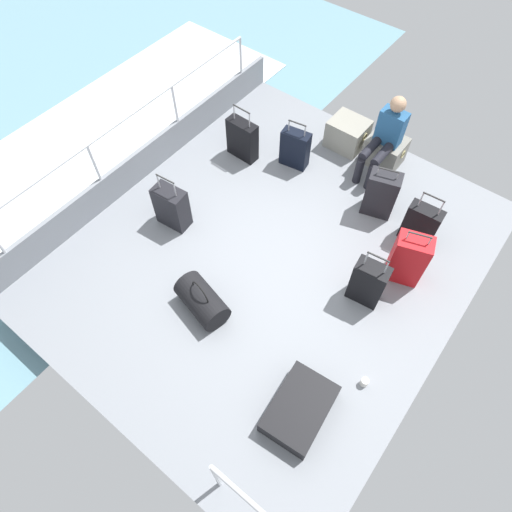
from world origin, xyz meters
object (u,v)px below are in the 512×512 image
Objects in this scene: suitcase_7 at (295,149)px; paper_cup at (364,382)px; suitcase_2 at (300,409)px; suitcase_5 at (421,224)px; duffel_bag at (202,301)px; cargo_crate_1 at (385,151)px; suitcase_6 at (368,283)px; suitcase_4 at (381,194)px; suitcase_1 at (242,139)px; suitcase_0 at (172,207)px; suitcase_3 at (408,259)px; passenger_seated at (385,137)px; cargo_crate_0 at (347,134)px.

paper_cup is at bearing -41.73° from suitcase_7.
suitcase_5 reaches higher than suitcase_2.
suitcase_7 is 1.07× the size of duffel_bag.
suitcase_6 is (0.90, -2.06, 0.11)m from cargo_crate_1.
suitcase_7 is at bearing 101.63° from duffel_bag.
suitcase_2 is 3.43m from suitcase_7.
suitcase_4 reaches higher than cargo_crate_1.
suitcase_7 is at bearing 126.17° from suitcase_2.
suitcase_5 is at bearing 3.87° from suitcase_1.
suitcase_3 reaches higher than suitcase_0.
duffel_bag is at bearing -32.33° from suitcase_0.
suitcase_3 is at bearing -78.65° from suitcase_5.
suitcase_0 is 1.48m from suitcase_1.
suitcase_5 is (0.61, -0.10, -0.04)m from suitcase_4.
suitcase_5 is at bearing 91.74° from suitcase_2.
suitcase_1 reaches higher than suitcase_5.
passenger_seated reaches higher than suitcase_0.
suitcase_7 is at bearing 71.40° from suitcase_0.
cargo_crate_0 is 0.50× the size of passenger_seated.
cargo_crate_1 is 0.66× the size of suitcase_1.
suitcase_0 is 1.88m from suitcase_7.
paper_cup is at bearing -6.55° from suitcase_0.
paper_cup is at bearing -30.75° from suitcase_1.
suitcase_7 is (-0.96, -0.62, -0.30)m from passenger_seated.
suitcase_3 is at bearing -8.63° from suitcase_1.
paper_cup is at bearing -55.27° from cargo_crate_0.
suitcase_1 is 1.19× the size of duffel_bag.
suitcase_1 is at bearing -176.13° from suitcase_5.
paper_cup is (2.39, -2.13, -0.23)m from suitcase_7.
cargo_crate_1 is at bearing 113.64° from suitcase_6.
cargo_crate_0 is at bearing 139.81° from suitcase_4.
paper_cup is at bearing -77.46° from suitcase_5.
suitcase_1 is 1.02× the size of suitcase_2.
suitcase_5 is at bearing -43.58° from cargo_crate_1.
suitcase_4 is at bearing -1.53° from suitcase_7.
suitcase_4 is 1.34m from suitcase_7.
cargo_crate_0 is 0.71m from passenger_seated.
suitcase_4 is 0.62m from suitcase_5.
suitcase_5 reaches higher than suitcase_7.
suitcase_2 is 0.96× the size of suitcase_6.
duffel_bag is (-0.45, -3.11, -0.41)m from passenger_seated.
passenger_seated reaches higher than suitcase_4.
suitcase_4 is at bearing -40.19° from cargo_crate_0.
cargo_crate_0 is 3.54m from paper_cup.
suitcase_5 is 7.84× the size of paper_cup.
suitcase_0 is 0.96× the size of suitcase_6.
paper_cup is (3.06, -1.82, -0.24)m from suitcase_1.
suitcase_6 is at bearing -33.96° from suitcase_7.
suitcase_0 reaches higher than paper_cup.
suitcase_3 is (2.73, -0.41, 0.05)m from suitcase_1.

